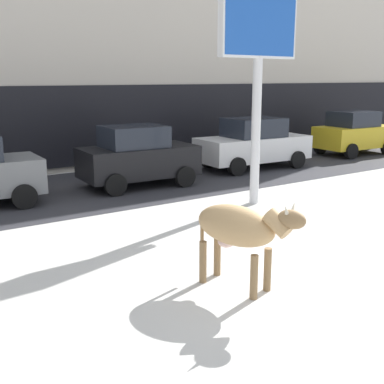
% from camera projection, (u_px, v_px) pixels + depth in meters
% --- Properties ---
extents(ground_plane, '(120.00, 120.00, 0.00)m').
position_uv_depth(ground_plane, '(306.00, 283.00, 8.05)').
color(ground_plane, silver).
extents(road_strip, '(60.00, 5.60, 0.01)m').
position_uv_depth(road_strip, '(97.00, 188.00, 14.89)').
color(road_strip, '#333338').
rests_on(road_strip, ground).
extents(cow_tan, '(0.97, 1.93, 1.54)m').
position_uv_depth(cow_tan, '(239.00, 228.00, 7.65)').
color(cow_tan, tan).
rests_on(cow_tan, ground).
extents(billboard, '(2.53, 0.37, 5.56)m').
position_uv_depth(billboard, '(259.00, 34.00, 12.15)').
color(billboard, silver).
rests_on(billboard, ground).
extents(car_black_hatchback, '(3.57, 2.05, 1.86)m').
position_uv_depth(car_black_hatchback, '(138.00, 156.00, 14.97)').
color(car_black_hatchback, black).
rests_on(car_black_hatchback, ground).
extents(car_white_sedan, '(4.28, 2.13, 1.84)m').
position_uv_depth(car_white_sedan, '(253.00, 144.00, 17.98)').
color(car_white_sedan, white).
rests_on(car_white_sedan, ground).
extents(car_yellow_hatchback, '(3.57, 2.05, 1.86)m').
position_uv_depth(car_yellow_hatchback, '(354.00, 133.00, 21.23)').
color(car_yellow_hatchback, gold).
rests_on(car_yellow_hatchback, ground).
extents(pedestrian_near_billboard, '(0.36, 0.24, 1.73)m').
position_uv_depth(pedestrian_near_billboard, '(99.00, 143.00, 18.22)').
color(pedestrian_near_billboard, '#282833').
rests_on(pedestrian_near_billboard, ground).
extents(pedestrian_far_left, '(0.36, 0.24, 1.73)m').
position_uv_depth(pedestrian_far_left, '(205.00, 135.00, 20.85)').
color(pedestrian_far_left, '#282833').
rests_on(pedestrian_far_left, ground).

